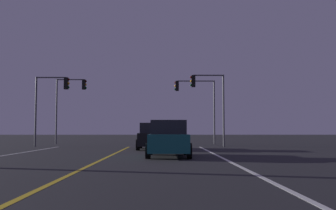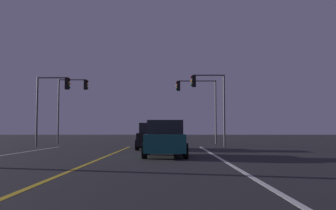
# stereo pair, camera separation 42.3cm
# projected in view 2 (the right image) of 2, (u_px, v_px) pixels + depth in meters

# --- Properties ---
(lane_edge_right) EXTENTS (0.16, 33.66, 0.01)m
(lane_edge_right) POSITION_uv_depth(u_px,v_px,m) (243.00, 172.00, 11.47)
(lane_edge_right) COLOR silver
(lane_edge_right) RESTS_ON ground
(lane_center_divider) EXTENTS (0.16, 33.66, 0.01)m
(lane_center_divider) POSITION_uv_depth(u_px,v_px,m) (69.00, 172.00, 11.52)
(lane_center_divider) COLOR gold
(lane_center_divider) RESTS_ON ground
(car_lead_same_lane) EXTENTS (2.02, 4.30, 1.70)m
(car_lead_same_lane) POSITION_uv_depth(u_px,v_px,m) (166.00, 139.00, 17.99)
(car_lead_same_lane) COLOR black
(car_lead_same_lane) RESTS_ON ground
(car_ahead_far) EXTENTS (2.02, 4.30, 1.70)m
(car_ahead_far) POSITION_uv_depth(u_px,v_px,m) (153.00, 137.00, 24.79)
(car_ahead_far) COLOR black
(car_ahead_far) RESTS_ON ground
(traffic_light_near_right) EXTENTS (2.61, 0.36, 5.47)m
(traffic_light_near_right) POSITION_uv_depth(u_px,v_px,m) (208.00, 93.00, 29.02)
(traffic_light_near_right) COLOR #4C4C51
(traffic_light_near_right) RESTS_ON ground
(traffic_light_near_left) EXTENTS (2.59, 0.36, 5.29)m
(traffic_light_near_left) POSITION_uv_depth(u_px,v_px,m) (53.00, 95.00, 29.11)
(traffic_light_near_left) COLOR #4C4C51
(traffic_light_near_left) RESTS_ON ground
(traffic_light_far_right) EXTENTS (3.67, 0.36, 5.74)m
(traffic_light_far_right) POSITION_uv_depth(u_px,v_px,m) (197.00, 96.00, 34.53)
(traffic_light_far_right) COLOR #4C4C51
(traffic_light_far_right) RESTS_ON ground
(traffic_light_far_left) EXTENTS (2.76, 0.36, 5.85)m
(traffic_light_far_left) POSITION_uv_depth(u_px,v_px,m) (72.00, 96.00, 34.63)
(traffic_light_far_left) COLOR #4C4C51
(traffic_light_far_left) RESTS_ON ground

